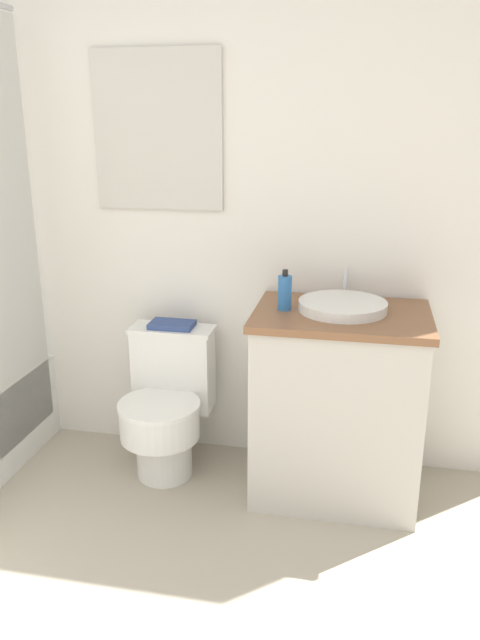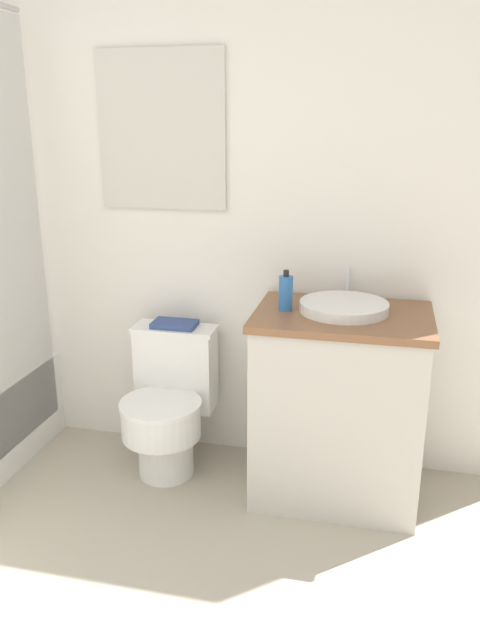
% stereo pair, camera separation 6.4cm
% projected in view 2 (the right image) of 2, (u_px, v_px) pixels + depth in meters
% --- Properties ---
extents(wall_back, '(3.37, 0.07, 2.50)m').
position_uv_depth(wall_back, '(165.00, 185.00, 2.77)').
color(wall_back, white).
rests_on(wall_back, ground_plane).
extents(toilet, '(0.38, 0.48, 0.65)m').
position_uv_depth(toilet, '(169.00, 405.00, 2.79)').
color(toilet, white).
rests_on(toilet, ground_plane).
extents(vanity, '(0.70, 0.51, 0.81)m').
position_uv_depth(vanity, '(338.00, 405.00, 2.58)').
color(vanity, beige).
rests_on(vanity, ground_plane).
extents(sink, '(0.35, 0.39, 0.13)m').
position_uv_depth(sink, '(344.00, 307.00, 2.47)').
color(sink, white).
rests_on(sink, vanity).
extents(soap_bottle, '(0.06, 0.06, 0.16)m').
position_uv_depth(soap_bottle, '(286.00, 293.00, 2.47)').
color(soap_bottle, '#2D6BB2').
rests_on(soap_bottle, vanity).
extents(book_on_tank, '(0.20, 0.12, 0.02)m').
position_uv_depth(book_on_tank, '(175.00, 324.00, 2.80)').
color(book_on_tank, '#33477F').
rests_on(book_on_tank, toilet).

